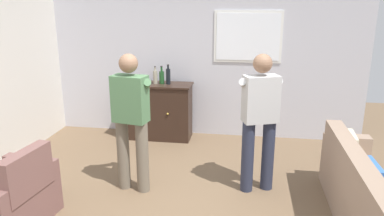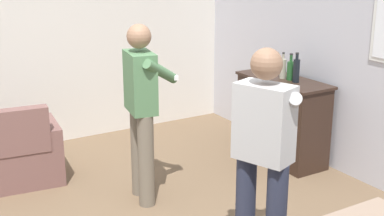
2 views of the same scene
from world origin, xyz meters
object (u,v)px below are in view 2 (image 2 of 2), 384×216
at_px(sideboard_cabinet, 282,119).
at_px(person_standing_right, 264,152).
at_px(armchair, 15,157).
at_px(bottle_wine_green, 291,70).
at_px(bottle_spirits_clear, 283,68).
at_px(bottle_liquor_amber, 296,70).
at_px(person_standing_left, 142,105).

distance_m(sideboard_cabinet, person_standing_right, 2.31).
bearing_deg(sideboard_cabinet, armchair, -107.36).
xyz_separation_m(bottle_wine_green, bottle_spirits_clear, (-0.10, -0.02, 0.00)).
distance_m(armchair, bottle_liquor_amber, 3.05).
relative_size(armchair, person_standing_left, 0.56).
xyz_separation_m(bottle_wine_green, person_standing_left, (0.06, -1.82, -0.11)).
height_order(bottle_wine_green, bottle_liquor_amber, bottle_liquor_amber).
bearing_deg(bottle_spirits_clear, armchair, -106.86).
relative_size(sideboard_cabinet, bottle_spirits_clear, 3.95).
bearing_deg(armchair, bottle_wine_green, 71.37).
height_order(sideboard_cabinet, bottle_wine_green, bottle_wine_green).
bearing_deg(person_standing_right, armchair, -154.64).
height_order(bottle_wine_green, person_standing_left, person_standing_left).
height_order(sideboard_cabinet, person_standing_left, person_standing_left).
bearing_deg(person_standing_left, armchair, -136.12).
distance_m(bottle_wine_green, bottle_spirits_clear, 0.10).
height_order(armchair, person_standing_left, person_standing_left).
bearing_deg(bottle_spirits_clear, sideboard_cabinet, -4.96).
relative_size(armchair, sideboard_cabinet, 0.83).
bearing_deg(armchair, bottle_liquor_amber, 69.13).
xyz_separation_m(bottle_liquor_amber, person_standing_left, (-0.06, -1.80, -0.13)).
bearing_deg(person_standing_left, bottle_liquor_amber, 88.22).
distance_m(bottle_wine_green, person_standing_right, 2.23).
height_order(person_standing_left, person_standing_right, same).
bearing_deg(person_standing_left, bottle_spirits_clear, 95.09).
relative_size(sideboard_cabinet, person_standing_left, 0.68).
xyz_separation_m(person_standing_left, person_standing_right, (1.49, 0.22, 0.00)).
height_order(bottle_wine_green, bottle_spirits_clear, bottle_wine_green).
bearing_deg(bottle_liquor_amber, bottle_spirits_clear, -179.58).
xyz_separation_m(armchair, bottle_wine_green, (0.94, 2.78, 0.76)).
xyz_separation_m(armchair, bottle_liquor_amber, (1.05, 2.76, 0.78)).
bearing_deg(armchair, sideboard_cabinet, 72.64).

